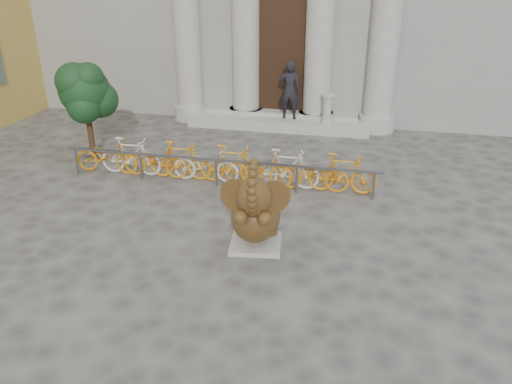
% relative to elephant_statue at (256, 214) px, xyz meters
% --- Properties ---
extents(ground, '(80.00, 80.00, 0.00)m').
position_rel_elephant_statue_xyz_m(ground, '(-0.88, -1.73, -0.72)').
color(ground, '#474442').
rests_on(ground, ground).
extents(entrance_steps, '(6.00, 1.20, 0.36)m').
position_rel_elephant_statue_xyz_m(entrance_steps, '(-0.88, 7.67, -0.54)').
color(entrance_steps, '#A8A59E').
rests_on(entrance_steps, ground).
extents(elephant_statue, '(1.31, 1.51, 1.97)m').
position_rel_elephant_statue_xyz_m(elephant_statue, '(0.00, 0.00, 0.00)').
color(elephant_statue, '#A8A59E').
rests_on(elephant_statue, ground).
extents(bike_rack, '(8.00, 0.53, 1.00)m').
position_rel_elephant_statue_xyz_m(bike_rack, '(-1.58, 2.88, -0.21)').
color(bike_rack, slate).
rests_on(bike_rack, ground).
extents(tree, '(1.56, 1.42, 2.70)m').
position_rel_elephant_statue_xyz_m(tree, '(-5.54, 3.80, 1.17)').
color(tree, '#332114').
rests_on(tree, ground).
extents(pedestrian, '(0.71, 0.49, 1.88)m').
position_rel_elephant_statue_xyz_m(pedestrian, '(-0.53, 7.61, 0.58)').
color(pedestrian, black).
rests_on(pedestrian, entrance_steps).
extents(balustrade_post, '(0.38, 0.38, 0.94)m').
position_rel_elephant_statue_xyz_m(balustrade_post, '(0.73, 7.37, 0.08)').
color(balustrade_post, '#A8A59E').
rests_on(balustrade_post, entrance_steps).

